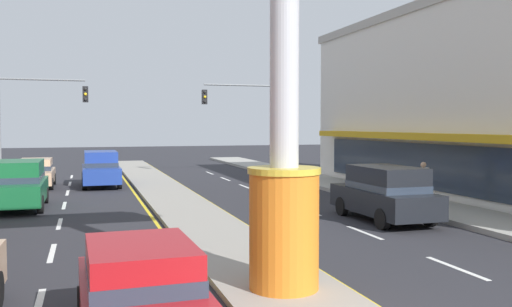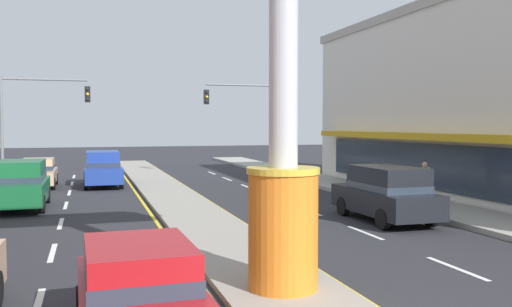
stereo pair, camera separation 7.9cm
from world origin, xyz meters
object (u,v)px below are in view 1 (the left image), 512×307
(traffic_light_right_side, at_px, (247,111))
(sedan_near_right_lane, at_px, (142,294))
(traffic_light_left_side, at_px, (33,109))
(suv_mid_left_lane, at_px, (19,184))
(sedan_far_right_lane, at_px, (36,173))
(suv_far_left_oncoming, at_px, (101,168))
(district_sign, at_px, (284,103))
(suv_near_left_lane, at_px, (385,193))
(pedestrian_near_kerb, at_px, (423,180))

(traffic_light_right_side, distance_m, sedan_near_right_lane, 27.98)
(traffic_light_left_side, bearing_deg, suv_mid_left_lane, -88.37)
(traffic_light_right_side, bearing_deg, sedan_near_right_lane, -109.65)
(sedan_far_right_lane, height_order, suv_far_left_oncoming, suv_far_left_oncoming)
(district_sign, relative_size, traffic_light_left_side, 1.30)
(suv_far_left_oncoming, bearing_deg, suv_near_left_lane, -57.21)
(suv_near_left_lane, xyz_separation_m, pedestrian_near_kerb, (2.89, 2.00, 0.15))
(suv_far_left_oncoming, bearing_deg, district_sign, -82.12)
(sedan_far_right_lane, relative_size, pedestrian_near_kerb, 2.56)
(sedan_far_right_lane, xyz_separation_m, suv_mid_left_lane, (0.00, -7.75, 0.20))
(traffic_light_right_side, bearing_deg, suv_mid_left_lane, -139.00)
(suv_near_left_lane, bearing_deg, sedan_far_right_lane, 130.35)
(suv_near_left_lane, height_order, suv_far_left_oncoming, same)
(suv_mid_left_lane, xyz_separation_m, suv_far_left_oncoming, (3.30, 7.26, 0.00))
(pedestrian_near_kerb, bearing_deg, sedan_near_right_lane, -139.01)
(suv_far_left_oncoming, bearing_deg, traffic_light_left_side, 142.13)
(suv_mid_left_lane, bearing_deg, district_sign, -65.44)
(sedan_far_right_lane, height_order, suv_mid_left_lane, suv_mid_left_lane)
(traffic_light_left_side, relative_size, traffic_light_right_side, 1.00)
(district_sign, bearing_deg, suv_far_left_oncoming, 97.88)
(traffic_light_right_side, xyz_separation_m, sedan_near_right_lane, (-9.33, -26.14, -3.46))
(traffic_light_left_side, bearing_deg, sedan_far_right_lane, -82.93)
(traffic_light_left_side, bearing_deg, pedestrian_near_kerb, -43.71)
(district_sign, relative_size, sedan_near_right_lane, 1.85)
(traffic_light_left_side, distance_m, sedan_near_right_lane, 25.70)
(sedan_far_right_lane, relative_size, suv_near_left_lane, 0.94)
(district_sign, xyz_separation_m, suv_near_left_lane, (6.17, 6.72, -2.76))
(sedan_far_right_lane, xyz_separation_m, suv_far_left_oncoming, (3.30, -0.49, 0.20))
(district_sign, height_order, suv_near_left_lane, district_sign)
(sedan_far_right_lane, bearing_deg, traffic_light_right_side, 14.36)
(traffic_light_right_side, xyz_separation_m, suv_mid_left_lane, (-12.63, -10.98, -3.26))
(sedan_far_right_lane, relative_size, suv_mid_left_lane, 0.94)
(traffic_light_left_side, distance_m, suv_far_left_oncoming, 5.59)
(sedan_far_right_lane, distance_m, suv_mid_left_lane, 7.75)
(traffic_light_left_side, xyz_separation_m, traffic_light_right_side, (12.92, 0.94, 0.00))
(sedan_near_right_lane, bearing_deg, suv_far_left_oncoming, 90.00)
(pedestrian_near_kerb, bearing_deg, traffic_light_right_side, 99.37)
(suv_near_left_lane, relative_size, suv_far_left_oncoming, 1.00)
(traffic_light_right_side, relative_size, suv_mid_left_lane, 1.35)
(suv_near_left_lane, bearing_deg, suv_far_left_oncoming, 122.79)
(district_sign, xyz_separation_m, suv_far_left_oncoming, (-2.87, 20.77, -2.76))
(traffic_light_left_side, bearing_deg, district_sign, -74.67)
(traffic_light_left_side, bearing_deg, sedan_near_right_lane, -81.91)
(traffic_light_left_side, xyz_separation_m, suv_near_left_lane, (12.63, -16.83, -3.26))
(district_sign, relative_size, suv_near_left_lane, 1.75)
(sedan_far_right_lane, distance_m, suv_near_left_lane, 19.07)
(district_sign, relative_size, sedan_far_right_lane, 1.87)
(district_sign, distance_m, suv_far_left_oncoming, 21.15)
(traffic_light_left_side, bearing_deg, traffic_light_right_side, 4.14)
(sedan_near_right_lane, bearing_deg, district_sign, 29.91)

